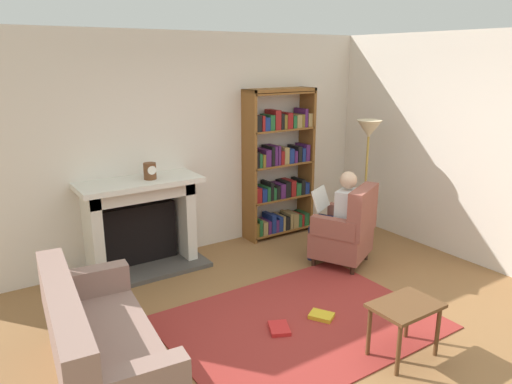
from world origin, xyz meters
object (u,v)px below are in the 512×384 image
(armchair_reading, at_px, (347,231))
(side_table, at_px, (405,312))
(fireplace, at_px, (140,222))
(seated_reader, at_px, (338,213))
(bookshelf, at_px, (279,166))
(mantel_clock, at_px, (150,171))
(sofa_floral, at_px, (99,351))
(floor_lamp, at_px, (368,140))

(armchair_reading, xyz_separation_m, side_table, (-0.90, -1.61, -0.02))
(fireplace, bearing_deg, armchair_reading, -31.14)
(armchair_reading, height_order, seated_reader, seated_reader)
(side_table, bearing_deg, fireplace, 112.15)
(fireplace, relative_size, bookshelf, 0.70)
(mantel_clock, bearing_deg, bookshelf, 4.11)
(sofa_floral, height_order, floor_lamp, floor_lamp)
(bookshelf, xyz_separation_m, floor_lamp, (0.80, -0.84, 0.40))
(floor_lamp, bearing_deg, mantel_clock, 165.25)
(sofa_floral, bearing_deg, floor_lamp, -68.62)
(mantel_clock, bearing_deg, seated_reader, -28.83)
(mantel_clock, xyz_separation_m, floor_lamp, (2.68, -0.71, 0.20))
(sofa_floral, bearing_deg, armchair_reading, -72.72)
(fireplace, height_order, mantel_clock, mantel_clock)
(fireplace, height_order, sofa_floral, fireplace)
(side_table, bearing_deg, armchair_reading, 60.68)
(side_table, bearing_deg, bookshelf, 73.83)
(fireplace, distance_m, armchair_reading, 2.42)
(armchair_reading, distance_m, floor_lamp, 1.28)
(mantel_clock, xyz_separation_m, sofa_floral, (-1.15, -1.79, -0.86))
(fireplace, height_order, floor_lamp, floor_lamp)
(fireplace, distance_m, bookshelf, 2.04)
(fireplace, bearing_deg, floor_lamp, -16.06)
(bookshelf, relative_size, sofa_floral, 1.14)
(armchair_reading, height_order, floor_lamp, floor_lamp)
(bookshelf, relative_size, armchair_reading, 2.07)
(mantel_clock, distance_m, sofa_floral, 2.30)
(mantel_clock, xyz_separation_m, side_table, (1.05, -2.76, -0.78))
(mantel_clock, bearing_deg, floor_lamp, -14.75)
(seated_reader, bearing_deg, sofa_floral, -12.97)
(armchair_reading, bearing_deg, sofa_floral, -15.04)
(mantel_clock, bearing_deg, sofa_floral, -122.78)
(bookshelf, xyz_separation_m, seated_reader, (0.01, -1.18, -0.36))
(mantel_clock, xyz_separation_m, armchair_reading, (1.95, -1.15, -0.75))
(bookshelf, height_order, side_table, bookshelf)
(bookshelf, bearing_deg, seated_reader, -89.42)
(fireplace, bearing_deg, side_table, -67.85)
(armchair_reading, distance_m, side_table, 1.85)
(sofa_floral, height_order, side_table, sofa_floral)
(mantel_clock, relative_size, sofa_floral, 0.10)
(armchair_reading, distance_m, seated_reader, 0.23)
(fireplace, height_order, seated_reader, seated_reader)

